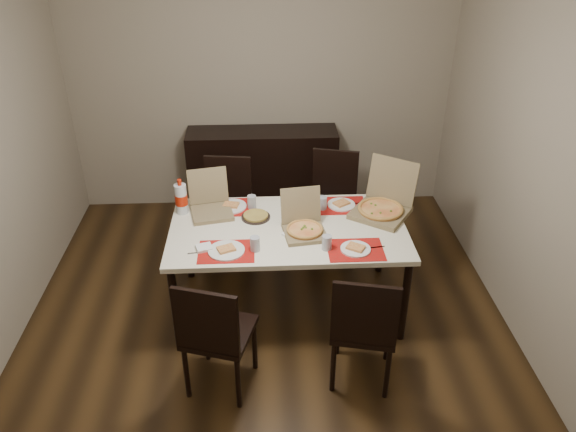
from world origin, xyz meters
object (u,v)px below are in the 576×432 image
at_px(chair_far_left, 227,204).
at_px(pizza_box_center, 304,226).
at_px(chair_near_left, 215,333).
at_px(soda_bottle, 181,199).
at_px(chair_far_right, 333,197).
at_px(dip_bowl, 305,211).
at_px(dining_table, 288,235).
at_px(chair_near_right, 364,325).
at_px(sideboard, 263,172).

height_order(chair_far_left, pizza_box_center, pizza_box_center).
relative_size(chair_near_left, chair_far_left, 1.00).
xyz_separation_m(chair_near_left, soda_bottle, (-0.31, 1.15, 0.36)).
bearing_deg(chair_far_left, chair_far_right, 5.24).
bearing_deg(chair_near_left, soda_bottle, 105.05).
xyz_separation_m(dip_bowl, soda_bottle, (-0.97, 0.06, 0.11)).
bearing_deg(dip_bowl, chair_near_left, -121.26).
bearing_deg(pizza_box_center, dining_table, 146.04).
height_order(chair_near_right, soda_bottle, soda_bottle).
xyz_separation_m(sideboard, chair_far_left, (-0.33, -0.77, 0.06)).
relative_size(chair_near_right, soda_bottle, 3.17).
distance_m(sideboard, dip_bowl, 1.44).
xyz_separation_m(sideboard, dining_table, (0.18, -1.58, 0.23)).
xyz_separation_m(sideboard, chair_far_right, (0.64, -0.68, 0.06)).
height_order(chair_near_left, chair_near_right, same).
bearing_deg(sideboard, soda_bottle, -116.31).
bearing_deg(dip_bowl, soda_bottle, 176.69).
xyz_separation_m(sideboard, chair_near_right, (0.63, -2.45, 0.06)).
height_order(dining_table, dip_bowl, dip_bowl).
xyz_separation_m(dining_table, pizza_box_center, (0.11, -0.08, 0.12)).
distance_m(chair_near_left, pizza_box_center, 1.07).
distance_m(chair_far_left, dip_bowl, 0.93).
distance_m(pizza_box_center, soda_bottle, 1.01).
relative_size(chair_far_left, dip_bowl, 7.43).
xyz_separation_m(pizza_box_center, dip_bowl, (0.03, 0.29, -0.04)).
xyz_separation_m(chair_far_left, dip_bowl, (0.66, -0.60, 0.25)).
bearing_deg(pizza_box_center, dip_bowl, 83.54).
xyz_separation_m(sideboard, soda_bottle, (-0.65, -1.31, 0.42)).
bearing_deg(dip_bowl, chair_far_right, 65.45).
xyz_separation_m(chair_near_right, chair_far_right, (0.01, 1.77, 0.00)).
xyz_separation_m(chair_far_left, chair_far_right, (0.97, 0.09, 0.00)).
bearing_deg(chair_far_right, chair_far_left, -174.76).
bearing_deg(soda_bottle, chair_far_left, 59.82).
distance_m(dining_table, pizza_box_center, 0.18).
height_order(dining_table, chair_near_right, chair_near_right).
distance_m(sideboard, soda_bottle, 1.52).
distance_m(sideboard, chair_far_left, 0.84).
distance_m(chair_near_left, chair_far_left, 1.70).
bearing_deg(chair_near_right, dip_bowl, 105.91).
distance_m(dip_bowl, soda_bottle, 0.98).
relative_size(sideboard, dining_table, 0.83).
distance_m(chair_far_right, pizza_box_center, 1.08).
distance_m(sideboard, chair_near_right, 2.53).
distance_m(chair_far_left, soda_bottle, 0.73).
bearing_deg(pizza_box_center, chair_near_right, -66.65).
xyz_separation_m(pizza_box_center, soda_bottle, (-0.94, 0.35, 0.07)).
bearing_deg(chair_near_left, dining_table, 59.62).
relative_size(sideboard, pizza_box_center, 3.99).
bearing_deg(dip_bowl, dining_table, -124.74).
bearing_deg(dining_table, chair_near_right, -62.27).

